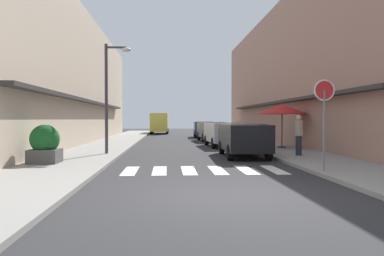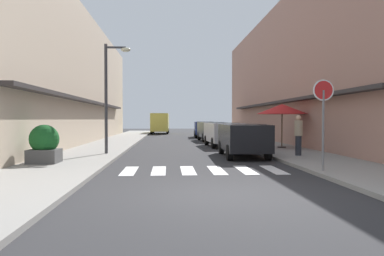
# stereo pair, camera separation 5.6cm
# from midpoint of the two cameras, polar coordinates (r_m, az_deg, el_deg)

# --- Properties ---
(ground_plane) EXTENTS (87.84, 87.84, 0.00)m
(ground_plane) POSITION_cam_midpoint_polar(r_m,az_deg,el_deg) (24.38, -1.03, -2.63)
(ground_plane) COLOR #2B2B2D
(sidewalk_left) EXTENTS (3.10, 55.90, 0.12)m
(sidewalk_left) POSITION_cam_midpoint_polar(r_m,az_deg,el_deg) (24.62, -12.30, -2.48)
(sidewalk_left) COLOR gray
(sidewalk_left) RESTS_ON ground_plane
(sidewalk_right) EXTENTS (3.10, 55.90, 0.12)m
(sidewalk_right) POSITION_cam_midpoint_polar(r_m,az_deg,el_deg) (25.07, 10.04, -2.41)
(sidewalk_right) COLOR gray
(sidewalk_right) RESTS_ON ground_plane
(building_row_left) EXTENTS (5.50, 37.94, 8.76)m
(building_row_left) POSITION_cam_midpoint_polar(r_m,az_deg,el_deg) (26.58, -20.75, 7.06)
(building_row_left) COLOR #C6B299
(building_row_left) RESTS_ON ground_plane
(building_row_right) EXTENTS (5.50, 37.94, 9.64)m
(building_row_right) POSITION_cam_midpoint_polar(r_m,az_deg,el_deg) (27.38, 17.91, 7.84)
(building_row_right) COLOR #A87A6B
(building_row_right) RESTS_ON ground_plane
(crosswalk) EXTENTS (5.20, 2.20, 0.01)m
(crosswalk) POSITION_cam_midpoint_polar(r_m,az_deg,el_deg) (12.52, 1.56, -6.37)
(crosswalk) COLOR silver
(crosswalk) RESTS_ON ground_plane
(parked_car_near) EXTENTS (1.90, 4.51, 1.47)m
(parked_car_near) POSITION_cam_midpoint_polar(r_m,az_deg,el_deg) (17.08, 7.62, -1.24)
(parked_car_near) COLOR black
(parked_car_near) RESTS_ON ground_plane
(parked_car_mid) EXTENTS (1.95, 4.34, 1.47)m
(parked_car_mid) POSITION_cam_midpoint_polar(r_m,az_deg,el_deg) (23.25, 4.58, -0.55)
(parked_car_mid) COLOR silver
(parked_car_mid) RESTS_ON ground_plane
(parked_car_far) EXTENTS (1.96, 4.32, 1.47)m
(parked_car_far) POSITION_cam_midpoint_polar(r_m,az_deg,el_deg) (29.21, 2.88, -0.17)
(parked_car_far) COLOR #4C5156
(parked_car_far) RESTS_ON ground_plane
(parked_car_distant) EXTENTS (1.95, 4.40, 1.47)m
(parked_car_distant) POSITION_cam_midpoint_polar(r_m,az_deg,el_deg) (35.18, 1.75, 0.09)
(parked_car_distant) COLOR navy
(parked_car_distant) RESTS_ON ground_plane
(delivery_van) EXTENTS (2.11, 5.44, 2.37)m
(delivery_van) POSITION_cam_midpoint_polar(r_m,az_deg,el_deg) (44.35, -4.91, 0.96)
(delivery_van) COLOR #D8CC4C
(delivery_van) RESTS_ON ground_plane
(round_street_sign) EXTENTS (0.65, 0.07, 2.76)m
(round_street_sign) POSITION_cam_midpoint_polar(r_m,az_deg,el_deg) (12.17, 19.11, 3.87)
(round_street_sign) COLOR slate
(round_street_sign) RESTS_ON sidewalk_right
(street_lamp) EXTENTS (1.19, 0.28, 4.99)m
(street_lamp) POSITION_cam_midpoint_polar(r_m,az_deg,el_deg) (17.79, -12.20, 6.17)
(street_lamp) COLOR #38383D
(street_lamp) RESTS_ON sidewalk_left
(cafe_umbrella) EXTENTS (2.80, 2.80, 2.40)m
(cafe_umbrella) POSITION_cam_midpoint_polar(r_m,az_deg,el_deg) (21.42, 13.30, 2.77)
(cafe_umbrella) COLOR #262626
(cafe_umbrella) RESTS_ON sidewalk_right
(planter_corner) EXTENTS (1.04, 1.04, 1.37)m
(planter_corner) POSITION_cam_midpoint_polar(r_m,az_deg,el_deg) (14.56, -21.33, -2.31)
(planter_corner) COLOR #4C4C4C
(planter_corner) RESTS_ON sidewalk_left
(pedestrian_walking_near) EXTENTS (0.34, 0.34, 1.74)m
(pedestrian_walking_near) POSITION_cam_midpoint_polar(r_m,az_deg,el_deg) (17.00, 15.64, -0.89)
(pedestrian_walking_near) COLOR #282B33
(pedestrian_walking_near) RESTS_ON sidewalk_right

